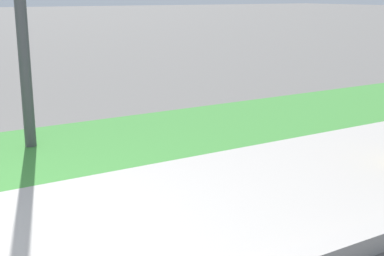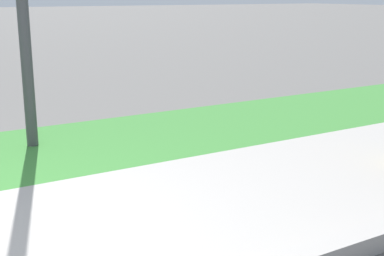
# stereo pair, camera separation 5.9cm
# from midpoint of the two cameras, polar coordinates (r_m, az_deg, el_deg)

# --- Properties ---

